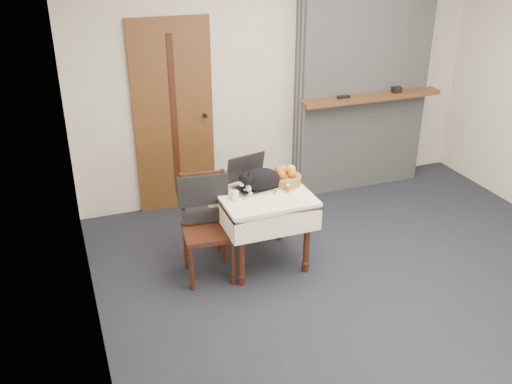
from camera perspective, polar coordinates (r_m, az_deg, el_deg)
ground at (r=5.11m, az=11.06°, el=-8.55°), size 4.50×4.50×0.00m
room_shell at (r=4.77m, az=9.99°, el=12.33°), size 4.52×4.01×2.61m
door at (r=5.93m, az=-8.24°, el=7.37°), size 0.82×0.10×2.00m
chimney at (r=6.48m, az=10.62°, el=11.51°), size 1.62×0.48×2.60m
side_table at (r=4.98m, az=0.63°, el=-1.12°), size 0.78×0.78×0.70m
laptop at (r=5.00m, az=-0.49°, el=1.26°), size 0.43×0.39×0.28m
cat at (r=4.91m, az=0.62°, el=1.23°), size 0.50×0.26×0.24m
cream_jar at (r=4.78m, az=-2.13°, el=-0.35°), size 0.07×0.07×0.08m
pill_bottle at (r=4.91m, az=3.21°, el=0.39°), size 0.04×0.04×0.07m
fruit_basket at (r=5.06m, az=2.96°, el=1.50°), size 0.28×0.28×0.16m
desk_clutter at (r=5.01m, az=1.95°, el=0.48°), size 0.11×0.09×0.01m
chair at (r=4.86m, az=-5.10°, el=-1.92°), size 0.46×0.45×0.93m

